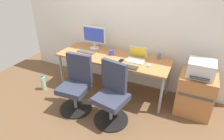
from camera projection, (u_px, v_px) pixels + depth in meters
The scene contains 18 objects.
ground_plane at pixel (113, 89), 3.77m from camera, with size 5.28×5.28×0.00m, color brown.
back_wall at pixel (123, 18), 3.49m from camera, with size 4.40×0.04×2.60m, color white.
desk at pixel (113, 59), 3.46m from camera, with size 2.03×0.70×0.71m.
office_chair_left at pixel (76, 86), 3.12m from camera, with size 0.54×0.54×0.94m.
office_chair_right at pixel (112, 96), 2.88m from camera, with size 0.54×0.54×0.94m.
side_cabinet at pixel (195, 94), 3.06m from camera, with size 0.54×0.49×0.68m.
printer at pixel (201, 69), 2.84m from camera, with size 0.38×0.40×0.24m.
water_bottle_on_floor at pixel (43, 83), 3.71m from camera, with size 0.09×0.09×0.31m.
desktop_monitor at pixel (94, 36), 3.67m from camera, with size 0.48×0.18×0.43m.
open_laptop at pixel (136, 57), 3.30m from camera, with size 0.31×0.29×0.22m.
keyboard_by_monitor at pixel (86, 52), 3.60m from camera, with size 0.34×0.12×0.02m, color #515156.
keyboard_by_laptop at pixel (127, 67), 3.08m from camera, with size 0.34×0.12×0.02m, color #2D2D2D.
mouse_by_monitor at pixel (111, 63), 3.17m from camera, with size 0.06×0.10×0.03m, color #2D2D2D.
mouse_by_laptop at pixel (149, 65), 3.11m from camera, with size 0.06×0.10×0.03m, color silver.
coffee_mug at pixel (111, 53), 3.48m from camera, with size 0.08×0.08×0.09m, color blue.
pen_cup at pixel (159, 56), 3.33m from camera, with size 0.07×0.07×0.10m, color slate.
phone_near_laptop at pixel (121, 61), 3.27m from camera, with size 0.07×0.14×0.01m, color black.
notebook at pixel (137, 55), 3.48m from camera, with size 0.21×0.15×0.03m, color yellow.
Camera 1 is at (1.31, -2.84, 2.14)m, focal length 30.83 mm.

